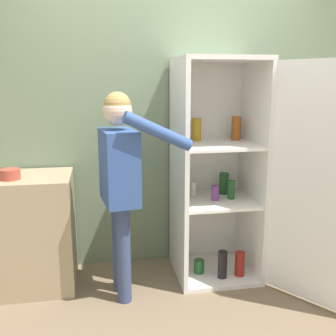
# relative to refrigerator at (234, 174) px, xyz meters

# --- Properties ---
(ground_plane) EXTENTS (12.00, 12.00, 0.00)m
(ground_plane) POSITION_rel_refrigerator_xyz_m (-0.49, -0.52, -0.89)
(ground_plane) COLOR #7A664C
(wall_back) EXTENTS (7.00, 0.06, 2.55)m
(wall_back) POSITION_rel_refrigerator_xyz_m (-0.49, 0.46, 0.38)
(wall_back) COLOR gray
(wall_back) RESTS_ON ground_plane
(refrigerator) EXTENTS (1.09, 1.20, 1.81)m
(refrigerator) POSITION_rel_refrigerator_xyz_m (0.00, 0.00, 0.00)
(refrigerator) COLOR white
(refrigerator) RESTS_ON ground_plane
(person) EXTENTS (0.65, 0.54, 1.56)m
(person) POSITION_rel_refrigerator_xyz_m (-0.93, -0.16, 0.09)
(person) COLOR #384770
(person) RESTS_ON ground_plane
(counter) EXTENTS (0.67, 0.56, 0.91)m
(counter) POSITION_rel_refrigerator_xyz_m (-1.63, 0.13, -0.44)
(counter) COLOR tan
(counter) RESTS_ON ground_plane
(bowl) EXTENTS (0.15, 0.15, 0.08)m
(bowl) POSITION_rel_refrigerator_xyz_m (-1.73, 0.03, 0.06)
(bowl) COLOR #B24738
(bowl) RESTS_ON counter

